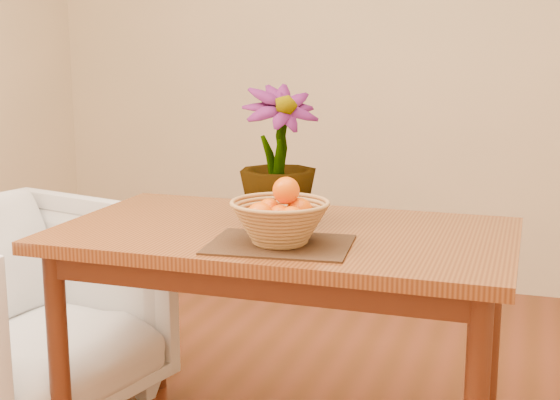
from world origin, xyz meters
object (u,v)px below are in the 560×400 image
(wicker_basket, at_px, (280,224))
(potted_plant, at_px, (278,156))
(armchair, at_px, (19,302))
(table, at_px, (284,256))

(wicker_basket, bearing_deg, potted_plant, 109.33)
(potted_plant, xyz_separation_m, armchair, (-0.94, -0.08, -0.55))
(table, height_order, armchair, armchair)
(wicker_basket, xyz_separation_m, armchair, (-1.03, 0.17, -0.40))
(potted_plant, distance_m, armchair, 1.09)
(table, xyz_separation_m, potted_plant, (-0.04, 0.05, 0.31))
(potted_plant, bearing_deg, wicker_basket, -109.41)
(armchair, bearing_deg, wicker_basket, -85.30)
(wicker_basket, relative_size, potted_plant, 0.65)
(table, distance_m, wicker_basket, 0.25)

